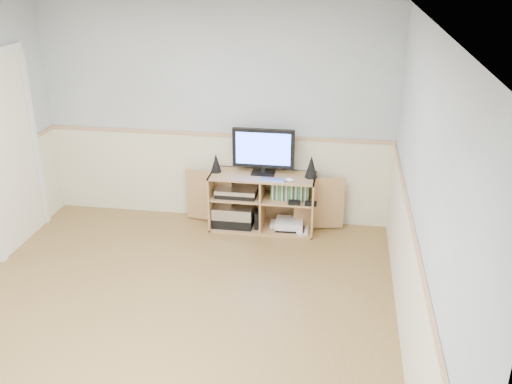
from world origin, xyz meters
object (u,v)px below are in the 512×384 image
media_cabinet (263,199)px  game_consoles (288,224)px  keyboard (273,180)px  monitor (263,150)px

media_cabinet → game_consoles: size_ratio=4.08×
media_cabinet → keyboard: size_ratio=6.67×
media_cabinet → monitor: (-0.00, -0.01, 0.60)m
media_cabinet → game_consoles: media_cabinet is taller
game_consoles → monitor: bearing=168.7°
keyboard → game_consoles: (0.17, 0.13, -0.59)m
media_cabinet → game_consoles: bearing=-12.3°
media_cabinet → monitor: monitor is taller
media_cabinet → monitor: size_ratio=2.68×
media_cabinet → keyboard: (0.13, -0.19, 0.32)m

